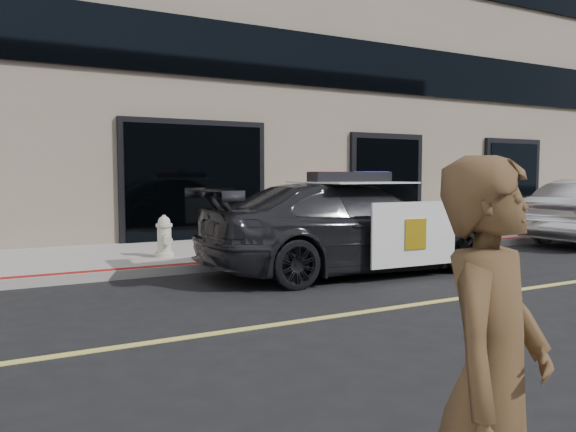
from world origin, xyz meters
name	(u,v)px	position (x,y,z in m)	size (l,w,h in m)	color
ground	(447,300)	(0.00, 0.00, 0.00)	(120.00, 120.00, 0.00)	black
sidewalk_n	(268,248)	(0.00, 5.25, 0.07)	(60.00, 3.50, 0.15)	gray
building_n	(186,22)	(0.00, 10.50, 6.00)	(60.00, 7.00, 12.00)	#756856
police_car	(350,227)	(0.10, 2.36, 0.76)	(2.58, 5.31, 1.69)	black
fire_hydrant	(164,237)	(-2.42, 4.57, 0.50)	(0.34, 0.48, 0.76)	beige
pedestrian_a	(492,387)	(-3.77, -4.05, 0.93)	(0.67, 0.58, 1.56)	#4B361F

